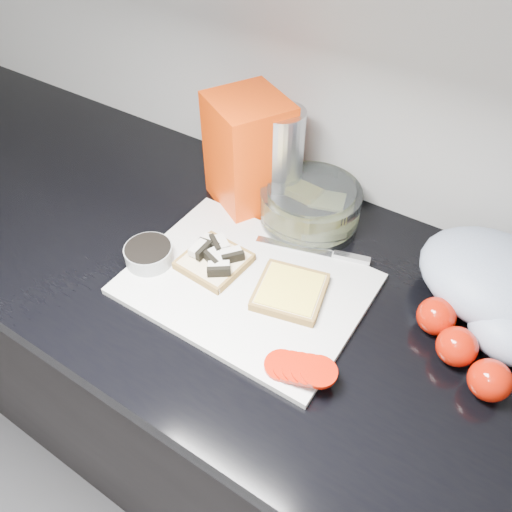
{
  "coord_description": "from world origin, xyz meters",
  "views": [
    {
      "loc": [
        0.23,
        0.69,
        1.56
      ],
      "look_at": [
        -0.1,
        1.2,
        0.95
      ],
      "focal_mm": 35.0,
      "sensor_mm": 36.0,
      "label": 1
    }
  ],
  "objects": [
    {
      "name": "steel_canister",
      "position": [
        -0.17,
        1.39,
        1.01
      ],
      "size": [
        0.09,
        0.09,
        0.21
      ],
      "primitive_type": "cylinder",
      "color": "#B8B9BD",
      "rests_on": "countertop"
    },
    {
      "name": "countertop",
      "position": [
        0.0,
        1.2,
        0.88
      ],
      "size": [
        3.5,
        0.64,
        0.04
      ],
      "primitive_type": "cube",
      "color": "black",
      "rests_on": "base_cabinet"
    },
    {
      "name": "seed_tub",
      "position": [
        -0.28,
        1.11,
        0.92
      ],
      "size": [
        0.09,
        0.09,
        0.04
      ],
      "color": "gray",
      "rests_on": "countertop"
    },
    {
      "name": "bread_left",
      "position": [
        -0.17,
        1.17,
        0.92
      ],
      "size": [
        0.12,
        0.12,
        0.03
      ],
      "rotation": [
        0.0,
        0.0,
        -0.07
      ],
      "color": "beige",
      "rests_on": "cutting_board"
    },
    {
      "name": "bread_bag",
      "position": [
        -0.23,
        1.37,
        1.01
      ],
      "size": [
        0.19,
        0.19,
        0.23
      ],
      "primitive_type": "cube",
      "rotation": [
        0.0,
        0.0,
        -0.51
      ],
      "color": "#FA3204",
      "rests_on": "countertop"
    },
    {
      "name": "whole_tomatoes",
      "position": [
        0.25,
        1.22,
        0.93
      ],
      "size": [
        0.16,
        0.13,
        0.06
      ],
      "rotation": [
        0.0,
        0.0,
        -0.18
      ],
      "color": "#AF1404",
      "rests_on": "countertop"
    },
    {
      "name": "base_cabinet",
      "position": [
        0.0,
        1.2,
        0.43
      ],
      "size": [
        3.5,
        0.6,
        0.86
      ],
      "primitive_type": "cube",
      "color": "black",
      "rests_on": "ground"
    },
    {
      "name": "cutting_board",
      "position": [
        -0.1,
        1.17,
        0.91
      ],
      "size": [
        0.4,
        0.3,
        0.01
      ],
      "primitive_type": "cube",
      "color": "silver",
      "rests_on": "countertop"
    },
    {
      "name": "grocery_bag",
      "position": [
        0.27,
        1.34,
        0.95
      ],
      "size": [
        0.29,
        0.27,
        0.11
      ],
      "rotation": [
        0.0,
        0.0,
        -0.21
      ],
      "color": "#A2B0C7",
      "rests_on": "countertop"
    },
    {
      "name": "knife",
      "position": [
        -0.01,
        1.3,
        0.92
      ],
      "size": [
        0.21,
        0.07,
        0.01
      ],
      "rotation": [
        0.0,
        0.0,
        0.27
      ],
      "color": "#BBBBC0",
      "rests_on": "cutting_board"
    },
    {
      "name": "tomato_slices",
      "position": [
        0.07,
        1.06,
        0.92
      ],
      "size": [
        0.12,
        0.08,
        0.02
      ],
      "rotation": [
        0.0,
        0.0,
        -0.28
      ],
      "color": "#AF1404",
      "rests_on": "cutting_board"
    },
    {
      "name": "glass_bowl",
      "position": [
        -0.09,
        1.37,
        0.94
      ],
      "size": [
        0.19,
        0.19,
        0.08
      ],
      "rotation": [
        0.0,
        0.0,
        -0.09
      ],
      "color": "silver",
      "rests_on": "countertop"
    },
    {
      "name": "tub_lid",
      "position": [
        -0.2,
        1.25,
        0.9
      ],
      "size": [
        0.1,
        0.1,
        0.01
      ],
      "primitive_type": "cylinder",
      "rotation": [
        0.0,
        0.0,
        0.03
      ],
      "color": "white",
      "rests_on": "countertop"
    },
    {
      "name": "bread_right",
      "position": [
        -0.02,
        1.18,
        0.92
      ],
      "size": [
        0.14,
        0.14,
        0.02
      ],
      "rotation": [
        0.0,
        0.0,
        0.23
      ],
      "color": "beige",
      "rests_on": "cutting_board"
    }
  ]
}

